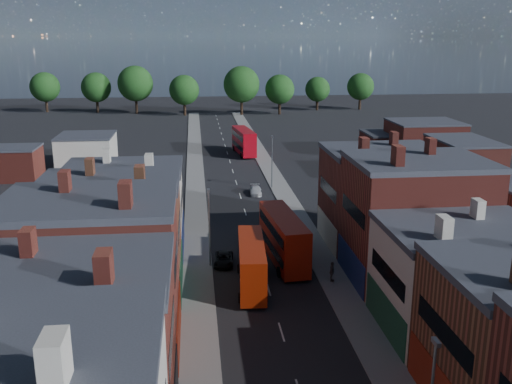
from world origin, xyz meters
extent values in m
cube|color=gray|center=(-6.50, 50.00, 0.06)|extent=(3.00, 200.00, 0.12)
cube|color=gray|center=(6.50, 50.00, 0.06)|extent=(3.00, 200.00, 0.12)
cube|color=slate|center=(5.20, 0.00, 8.00)|extent=(0.25, 0.70, 0.25)
cylinder|color=slate|center=(-5.20, 30.00, 4.00)|extent=(0.16, 0.16, 8.00)
cube|color=slate|center=(-5.20, 30.00, 8.00)|extent=(0.25, 0.70, 0.25)
cylinder|color=slate|center=(5.20, 60.00, 4.00)|extent=(0.16, 0.16, 8.00)
cube|color=slate|center=(5.20, 60.00, 8.00)|extent=(0.25, 0.70, 0.25)
cube|color=#B5270A|center=(-1.50, 24.67, 2.34)|extent=(2.91, 10.22, 4.04)
cube|color=black|center=(-1.50, 24.67, 1.56)|extent=(2.92, 9.42, 0.83)
cube|color=black|center=(-1.50, 24.67, 3.30)|extent=(2.92, 9.42, 0.83)
cylinder|color=black|center=(-2.84, 21.51, 0.46)|extent=(0.33, 0.93, 0.92)
cylinder|color=black|center=(-0.55, 21.37, 0.46)|extent=(0.33, 0.93, 0.92)
cylinder|color=black|center=(-2.45, 27.96, 0.46)|extent=(0.33, 0.93, 0.92)
cylinder|color=black|center=(-0.16, 27.82, 0.46)|extent=(0.33, 0.93, 0.92)
cube|color=#9E1909|center=(2.37, 30.40, 2.69)|extent=(3.68, 11.79, 4.64)
cube|color=black|center=(2.37, 30.40, 1.79)|extent=(3.66, 10.87, 0.95)
cube|color=black|center=(2.37, 30.40, 3.79)|extent=(3.66, 10.87, 0.95)
cylinder|color=black|center=(1.40, 26.58, 0.53)|extent=(0.41, 1.08, 1.05)
cylinder|color=black|center=(4.02, 26.82, 0.53)|extent=(0.41, 1.08, 1.05)
cylinder|color=black|center=(0.72, 33.97, 0.53)|extent=(0.41, 1.08, 1.05)
cylinder|color=black|center=(3.34, 34.21, 0.53)|extent=(0.41, 1.08, 1.05)
cube|color=#A40712|center=(3.21, 86.49, 2.66)|extent=(3.97, 11.71, 4.59)
cube|color=black|center=(3.21, 86.49, 1.77)|extent=(3.91, 10.81, 0.94)
cube|color=black|center=(3.21, 86.49, 3.76)|extent=(3.91, 10.81, 0.94)
cylinder|color=black|center=(2.36, 82.69, 0.52)|extent=(0.44, 1.07, 1.04)
cylinder|color=black|center=(4.95, 83.00, 0.52)|extent=(0.44, 1.07, 1.04)
cylinder|color=black|center=(1.48, 89.99, 0.52)|extent=(0.44, 1.07, 1.04)
cylinder|color=black|center=(4.07, 90.30, 0.52)|extent=(0.44, 1.07, 1.04)
imported|color=black|center=(-3.80, 30.37, 0.57)|extent=(2.22, 4.26, 1.15)
imported|color=silver|center=(2.33, 56.67, 0.59)|extent=(1.86, 4.14, 1.18)
imported|color=#514C46|center=(6.16, 24.81, 1.10)|extent=(0.87, 1.26, 1.97)
camera|label=1|loc=(-6.38, -24.07, 22.59)|focal=40.00mm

